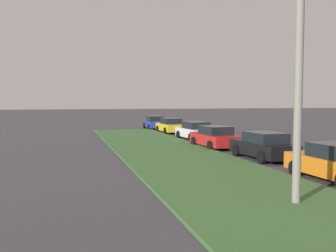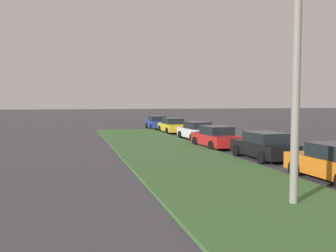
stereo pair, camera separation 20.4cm
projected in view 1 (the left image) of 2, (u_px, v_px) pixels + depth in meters
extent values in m
cube|color=#3D6633|center=(274.00, 206.00, 10.75)|extent=(60.00, 6.00, 0.12)
cube|color=orange|center=(336.00, 166.00, 14.42)|extent=(4.36, 1.94, 0.70)
cylinder|color=black|center=(295.00, 168.00, 15.45)|extent=(0.65, 0.24, 0.64)
cylinder|color=black|center=(330.00, 166.00, 15.99)|extent=(0.65, 0.24, 0.64)
cube|color=black|center=(263.00, 148.00, 19.88)|extent=(4.36, 1.95, 0.70)
cube|color=black|center=(265.00, 137.00, 19.65)|extent=(2.26, 1.68, 0.55)
cylinder|color=black|center=(236.00, 151.00, 20.91)|extent=(0.65, 0.24, 0.64)
cylinder|color=black|center=(264.00, 149.00, 21.45)|extent=(0.65, 0.24, 0.64)
cylinder|color=black|center=(262.00, 157.00, 18.34)|extent=(0.65, 0.24, 0.64)
cylinder|color=black|center=(293.00, 156.00, 18.88)|extent=(0.65, 0.24, 0.64)
cube|color=red|center=(214.00, 139.00, 24.74)|extent=(4.39, 2.03, 0.70)
cube|color=black|center=(216.00, 130.00, 24.51)|extent=(2.28, 1.71, 0.55)
cylinder|color=black|center=(194.00, 141.00, 25.75)|extent=(0.65, 0.25, 0.64)
cylinder|color=black|center=(217.00, 140.00, 26.32)|extent=(0.65, 0.25, 0.64)
cylinder|color=black|center=(211.00, 146.00, 23.20)|extent=(0.65, 0.25, 0.64)
cylinder|color=black|center=(236.00, 145.00, 23.76)|extent=(0.65, 0.25, 0.64)
cube|color=silver|center=(195.00, 133.00, 29.96)|extent=(4.40, 2.05, 0.70)
cube|color=black|center=(196.00, 125.00, 29.73)|extent=(2.29, 1.73, 0.55)
cylinder|color=black|center=(179.00, 135.00, 30.96)|extent=(0.65, 0.26, 0.64)
cylinder|color=black|center=(198.00, 134.00, 31.54)|extent=(0.65, 0.26, 0.64)
cylinder|color=black|center=(191.00, 138.00, 28.41)|extent=(0.65, 0.26, 0.64)
cylinder|color=black|center=(212.00, 137.00, 28.99)|extent=(0.65, 0.26, 0.64)
cube|color=gold|center=(170.00, 127.00, 36.36)|extent=(4.35, 1.92, 0.70)
cube|color=black|center=(171.00, 121.00, 36.13)|extent=(2.24, 1.66, 0.55)
cylinder|color=black|center=(158.00, 129.00, 37.40)|extent=(0.65, 0.24, 0.64)
cylinder|color=black|center=(175.00, 128.00, 37.93)|extent=(0.65, 0.24, 0.64)
cylinder|color=black|center=(165.00, 131.00, 34.83)|extent=(0.65, 0.24, 0.64)
cylinder|color=black|center=(183.00, 130.00, 35.35)|extent=(0.65, 0.24, 0.64)
cube|color=#23389E|center=(155.00, 124.00, 41.69)|extent=(4.34, 1.89, 0.70)
cube|color=black|center=(155.00, 118.00, 41.46)|extent=(2.23, 1.65, 0.55)
cylinder|color=black|center=(144.00, 125.00, 42.80)|extent=(0.64, 0.23, 0.64)
cylinder|color=black|center=(160.00, 125.00, 43.24)|extent=(0.64, 0.23, 0.64)
cylinder|color=black|center=(149.00, 127.00, 40.18)|extent=(0.64, 0.23, 0.64)
cylinder|color=black|center=(165.00, 127.00, 40.62)|extent=(0.64, 0.23, 0.64)
cylinder|color=gray|center=(299.00, 79.00, 10.69)|extent=(0.24, 0.24, 7.50)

